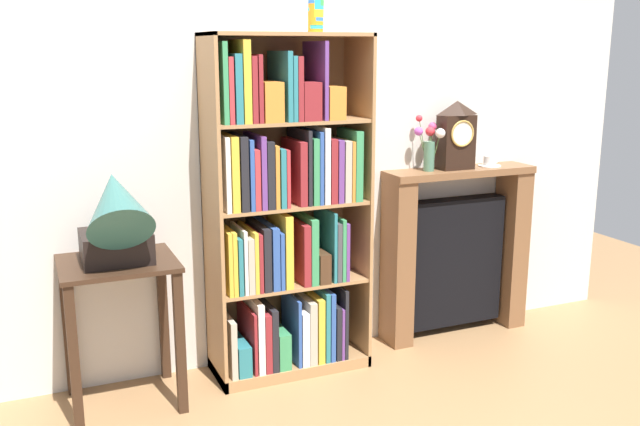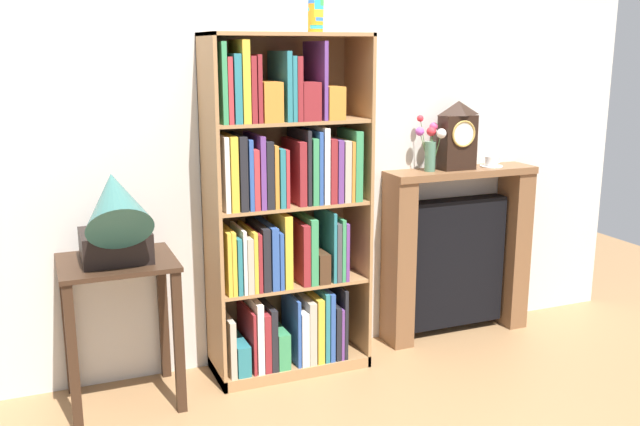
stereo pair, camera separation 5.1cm
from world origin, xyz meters
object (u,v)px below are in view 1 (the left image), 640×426
(cup_stack, at_px, (316,7))
(flower_vase, at_px, (430,143))
(side_table_left, at_px, (120,300))
(bookshelf, at_px, (283,222))
(gramophone, at_px, (116,216))
(fireplace_mantel, at_px, (455,253))
(mantel_clock, at_px, (456,135))
(teacup_with_saucer, at_px, (490,162))

(cup_stack, relative_size, flower_vase, 0.79)
(side_table_left, bearing_deg, flower_vase, 4.13)
(bookshelf, height_order, gramophone, bookshelf)
(cup_stack, relative_size, gramophone, 0.47)
(side_table_left, relative_size, fireplace_mantel, 0.71)
(mantel_clock, bearing_deg, fireplace_mantel, 27.55)
(bookshelf, relative_size, flower_vase, 5.64)
(flower_vase, bearing_deg, gramophone, -173.28)
(cup_stack, bearing_deg, teacup_with_saucer, 3.96)
(side_table_left, height_order, mantel_clock, mantel_clock)
(fireplace_mantel, xyz_separation_m, mantel_clock, (-0.04, -0.02, 0.70))
(fireplace_mantel, bearing_deg, teacup_with_saucer, -4.72)
(gramophone, bearing_deg, cup_stack, 6.67)
(gramophone, bearing_deg, bookshelf, 8.46)
(gramophone, height_order, flower_vase, flower_vase)
(bookshelf, distance_m, flower_vase, 0.97)
(gramophone, relative_size, fireplace_mantel, 0.52)
(bookshelf, distance_m, teacup_with_saucer, 1.34)
(side_table_left, distance_m, gramophone, 0.43)
(cup_stack, height_order, side_table_left, cup_stack)
(gramophone, bearing_deg, side_table_left, 90.00)
(mantel_clock, distance_m, flower_vase, 0.17)
(fireplace_mantel, bearing_deg, mantel_clock, -152.45)
(cup_stack, bearing_deg, bookshelf, 178.22)
(side_table_left, distance_m, fireplace_mantel, 1.96)
(bookshelf, relative_size, mantel_clock, 4.52)
(side_table_left, bearing_deg, fireplace_mantel, 3.97)
(cup_stack, xyz_separation_m, mantel_clock, (0.90, 0.08, -0.68))
(gramophone, relative_size, flower_vase, 1.67)
(bookshelf, bearing_deg, gramophone, -171.54)
(bookshelf, distance_m, side_table_left, 0.89)
(flower_vase, bearing_deg, mantel_clock, -3.44)
(cup_stack, xyz_separation_m, teacup_with_saucer, (1.14, 0.08, -0.84))
(cup_stack, distance_m, side_table_left, 1.69)
(bookshelf, xyz_separation_m, gramophone, (-0.84, -0.12, 0.13))
(fireplace_mantel, xyz_separation_m, flower_vase, (-0.21, -0.01, 0.66))
(bookshelf, distance_m, mantel_clock, 1.14)
(cup_stack, bearing_deg, mantel_clock, 4.87)
(side_table_left, bearing_deg, cup_stack, 2.23)
(flower_vase, bearing_deg, fireplace_mantel, 2.63)
(fireplace_mantel, xyz_separation_m, teacup_with_saucer, (0.21, -0.02, 0.53))
(bookshelf, distance_m, gramophone, 0.86)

